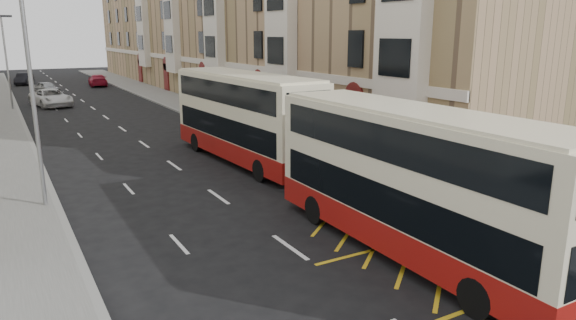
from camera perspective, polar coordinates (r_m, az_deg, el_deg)
ground at (r=13.66m, az=8.93°, el=-15.40°), size 200.00×200.00×0.00m
pavement_right at (r=42.69m, az=-7.96°, el=4.93°), size 4.00×120.00×0.15m
pavement_left at (r=39.74m, az=-29.18°, el=2.63°), size 3.00×120.00×0.15m
kerb_right at (r=42.00m, az=-10.50°, el=4.69°), size 0.25×120.00×0.15m
kerb_left at (r=39.77m, az=-27.03°, el=2.88°), size 0.25×120.00×0.15m
road_markings at (r=55.12m, az=-21.71°, el=6.02°), size 10.00×110.00×0.01m
terrace_right at (r=59.02m, az=-7.59°, el=14.66°), size 10.75×79.00×15.25m
guard_railing at (r=21.18m, az=12.60°, el=-2.29°), size 0.06×6.56×1.01m
street_lamp_near at (r=21.32m, az=-26.44°, el=7.07°), size 0.93×0.18×8.00m
street_lamp_far at (r=51.24m, az=-28.79°, el=9.99°), size 0.93×0.18×8.00m
double_decker_front at (r=15.88m, az=13.71°, el=-2.40°), size 2.69×11.33×4.51m
double_decker_rear at (r=26.90m, az=-4.84°, el=4.72°), size 3.27×11.77×4.65m
pedestrian_near at (r=18.97m, az=25.84°, el=-4.74°), size 0.77×0.73×1.77m
pedestrian_mid at (r=21.19m, az=22.57°, el=-2.36°), size 0.92×0.72×1.89m
pedestrian_far at (r=23.52m, az=12.34°, el=-0.42°), size 1.00×0.56×1.60m
white_van at (r=52.88m, az=-24.84°, el=6.30°), size 3.72×6.16×1.60m
car_silver at (r=64.45m, az=-25.21°, el=7.29°), size 2.89×4.24×1.34m
car_dark at (r=77.01m, az=-27.27°, el=8.01°), size 2.74×4.85×1.51m
car_red at (r=71.10m, az=-20.39°, el=8.31°), size 2.58×5.32×1.49m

